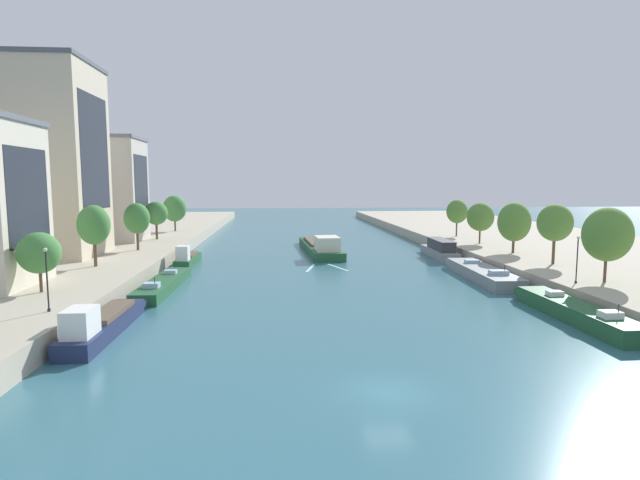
{
  "coord_description": "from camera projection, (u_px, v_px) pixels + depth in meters",
  "views": [
    {
      "loc": [
        -5.63,
        -24.84,
        10.91
      ],
      "look_at": [
        0.0,
        43.36,
        3.17
      ],
      "focal_mm": 28.13,
      "sensor_mm": 36.0,
      "label": 1
    }
  ],
  "objects": [
    {
      "name": "tree_right_end_of_row",
      "position": [
        457.0,
        212.0,
        86.8
      ],
      "size": [
        3.62,
        3.62,
        6.36
      ],
      "color": "brown",
      "rests_on": "quay_right"
    },
    {
      "name": "wake_behind_barge",
      "position": [
        324.0,
        268.0,
        65.04
      ],
      "size": [
        5.59,
        6.07,
        0.03
      ],
      "color": "#A5D1DB",
      "rests_on": "ground"
    },
    {
      "name": "tree_left_past_mid",
      "position": [
        156.0,
        213.0,
        82.18
      ],
      "size": [
        3.7,
        3.7,
        6.2
      ],
      "color": "brown",
      "rests_on": "quay_left"
    },
    {
      "name": "tree_left_second",
      "position": [
        175.0,
        209.0,
        96.13
      ],
      "size": [
        4.41,
        4.41,
        6.86
      ],
      "color": "brown",
      "rests_on": "quay_left"
    },
    {
      "name": "tree_right_third",
      "position": [
        480.0,
        217.0,
        76.3
      ],
      "size": [
        4.07,
        4.07,
        6.24
      ],
      "color": "brown",
      "rests_on": "quay_right"
    },
    {
      "name": "barge_midriver",
      "position": [
        321.0,
        246.0,
        79.56
      ],
      "size": [
        5.76,
        23.99,
        3.24
      ],
      "color": "#235633",
      "rests_on": "ground"
    },
    {
      "name": "tree_left_third",
      "position": [
        137.0,
        219.0,
        68.58
      ],
      "size": [
        3.45,
        3.45,
        6.5
      ],
      "color": "brown",
      "rests_on": "quay_left"
    },
    {
      "name": "lamppost_left_bank",
      "position": [
        47.0,
        277.0,
        35.68
      ],
      "size": [
        0.28,
        0.28,
        4.62
      ],
      "color": "black",
      "rests_on": "quay_left"
    },
    {
      "name": "lamppost_right_bank",
      "position": [
        577.0,
        257.0,
        45.95
      ],
      "size": [
        0.28,
        0.28,
        4.37
      ],
      "color": "black",
      "rests_on": "quay_right"
    },
    {
      "name": "moored_boat_right_second",
      "position": [
        574.0,
        312.0,
        40.09
      ],
      "size": [
        2.7,
        15.31,
        2.46
      ],
      "color": "#235633",
      "rests_on": "ground"
    },
    {
      "name": "ground_plane",
      "position": [
        388.0,
        392.0,
        26.29
      ],
      "size": [
        400.0,
        400.0,
        0.0
      ],
      "primitive_type": "plane",
      "color": "#336675"
    },
    {
      "name": "moored_boat_left_second",
      "position": [
        188.0,
        259.0,
        66.86
      ],
      "size": [
        2.15,
        10.23,
        3.0
      ],
      "color": "#235633",
      "rests_on": "ground"
    },
    {
      "name": "tree_right_nearest",
      "position": [
        514.0,
        222.0,
        65.97
      ],
      "size": [
        4.24,
        4.24,
        6.67
      ],
      "color": "brown",
      "rests_on": "quay_right"
    },
    {
      "name": "moored_boat_right_end",
      "position": [
        440.0,
        250.0,
        74.05
      ],
      "size": [
        2.79,
        13.0,
        2.76
      ],
      "color": "gray",
      "rests_on": "ground"
    },
    {
      "name": "moored_boat_left_end",
      "position": [
        103.0,
        323.0,
        36.04
      ],
      "size": [
        2.47,
        13.4,
        2.96
      ],
      "color": "#1E284C",
      "rests_on": "ground"
    },
    {
      "name": "tree_left_far",
      "position": [
        39.0,
        253.0,
        41.95
      ],
      "size": [
        3.46,
        3.46,
        5.1
      ],
      "color": "brown",
      "rests_on": "quay_left"
    },
    {
      "name": "moored_boat_right_gap_after",
      "position": [
        482.0,
        273.0,
        57.62
      ],
      "size": [
        3.93,
        16.73,
        2.4
      ],
      "color": "gray",
      "rests_on": "ground"
    },
    {
      "name": "quay_left",
      "position": [
        70.0,
        249.0,
        77.55
      ],
      "size": [
        36.0,
        170.0,
        1.76
      ],
      "primitive_type": "cube",
      "color": "#B2A893",
      "rests_on": "ground"
    },
    {
      "name": "quay_right",
      "position": [
        540.0,
        244.0,
        83.76
      ],
      "size": [
        36.0,
        170.0,
        1.76
      ],
      "primitive_type": "cube",
      "color": "#B2A893",
      "rests_on": "ground"
    },
    {
      "name": "building_left_far_end",
      "position": [
        100.0,
        189.0,
        79.83
      ],
      "size": [
        13.45,
        9.83,
        16.53
      ],
      "color": "#BCB2A8",
      "rests_on": "quay_left"
    },
    {
      "name": "tree_right_distant",
      "position": [
        555.0,
        223.0,
        56.7
      ],
      "size": [
        3.88,
        3.88,
        6.83
      ],
      "color": "brown",
      "rests_on": "quay_right"
    },
    {
      "name": "tree_right_by_lamp",
      "position": [
        607.0,
        235.0,
        46.18
      ],
      "size": [
        4.35,
        4.35,
        6.96
      ],
      "color": "brown",
      "rests_on": "quay_right"
    },
    {
      "name": "moored_boat_left_gap_after",
      "position": [
        164.0,
        284.0,
        51.82
      ],
      "size": [
        3.03,
        15.92,
        2.2
      ],
      "color": "#235633",
      "rests_on": "ground"
    },
    {
      "name": "building_left_corner",
      "position": [
        50.0,
        160.0,
        62.65
      ],
      "size": [
        11.24,
        12.21,
        24.19
      ],
      "color": "beige",
      "rests_on": "quay_left"
    },
    {
      "name": "tree_left_nearest",
      "position": [
        94.0,
        225.0,
        55.05
      ],
      "size": [
        3.48,
        3.48,
        6.81
      ],
      "color": "brown",
      "rests_on": "quay_left"
    }
  ]
}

